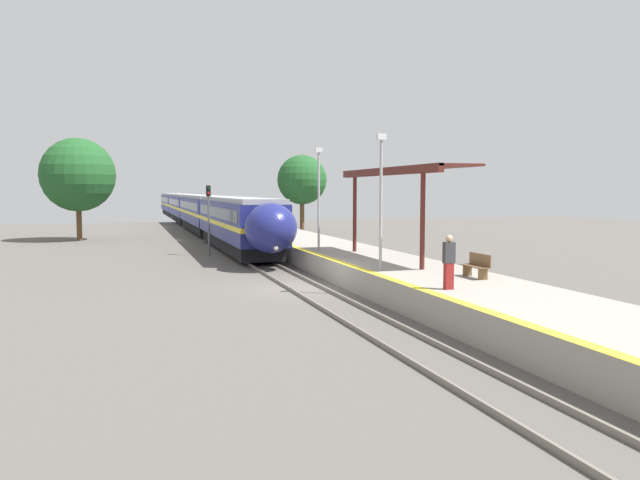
# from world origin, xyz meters

# --- Properties ---
(ground_plane) EXTENTS (120.00, 120.00, 0.00)m
(ground_plane) POSITION_xyz_m (0.00, 0.00, 0.00)
(ground_plane) COLOR #56514C
(rail_left) EXTENTS (0.08, 90.00, 0.15)m
(rail_left) POSITION_xyz_m (-0.72, 0.00, 0.07)
(rail_left) COLOR slate
(rail_left) RESTS_ON ground_plane
(rail_right) EXTENTS (0.08, 90.00, 0.15)m
(rail_right) POSITION_xyz_m (0.72, 0.00, 0.07)
(rail_right) COLOR slate
(rail_right) RESTS_ON ground_plane
(train) EXTENTS (2.92, 82.81, 3.76)m
(train) POSITION_xyz_m (0.00, 46.42, 2.15)
(train) COLOR black
(train) RESTS_ON ground_plane
(platform_right) EXTENTS (4.67, 64.00, 1.05)m
(platform_right) POSITION_xyz_m (3.97, 0.00, 0.52)
(platform_right) COLOR gray
(platform_right) RESTS_ON ground_plane
(platform_bench) EXTENTS (0.44, 1.42, 0.89)m
(platform_bench) POSITION_xyz_m (4.95, -5.69, 1.51)
(platform_bench) COLOR brown
(platform_bench) RESTS_ON platform_right
(person_waiting) EXTENTS (0.36, 0.23, 1.77)m
(person_waiting) POSITION_xyz_m (2.63, -7.78, 1.96)
(person_waiting) COLOR maroon
(person_waiting) RESTS_ON platform_right
(railway_signal) EXTENTS (0.28, 0.28, 4.56)m
(railway_signal) POSITION_xyz_m (-2.20, 14.95, 2.77)
(railway_signal) COLOR #59595E
(railway_signal) RESTS_ON ground_plane
(lamppost_near) EXTENTS (0.36, 0.20, 5.42)m
(lamppost_near) POSITION_xyz_m (2.42, -2.61, 4.14)
(lamppost_near) COLOR #9E9EA3
(lamppost_near) RESTS_ON platform_right
(lamppost_mid) EXTENTS (0.36, 0.20, 5.42)m
(lamppost_mid) POSITION_xyz_m (2.42, 5.80, 4.14)
(lamppost_mid) COLOR #9E9EA3
(lamppost_mid) RESTS_ON platform_right
(station_canopy) EXTENTS (2.02, 10.82, 4.24)m
(station_canopy) POSITION_xyz_m (4.69, 1.01, 4.98)
(station_canopy) COLOR #511E19
(station_canopy) RESTS_ON platform_right
(background_tree_left) EXTENTS (6.15, 6.15, 8.61)m
(background_tree_left) POSITION_xyz_m (-11.11, 30.47, 5.53)
(background_tree_left) COLOR brown
(background_tree_left) RESTS_ON ground_plane
(background_tree_right) EXTENTS (4.88, 4.88, 7.73)m
(background_tree_right) POSITION_xyz_m (9.33, 33.86, 5.26)
(background_tree_right) COLOR brown
(background_tree_right) RESTS_ON ground_plane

